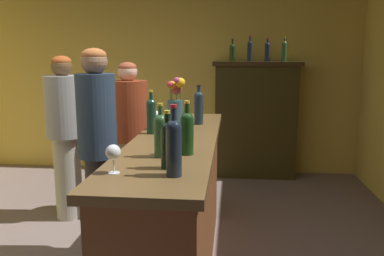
{
  "coord_description": "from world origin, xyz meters",
  "views": [
    {
      "loc": [
        0.98,
        -2.56,
        1.64
      ],
      "look_at": [
        0.7,
        0.22,
        1.13
      ],
      "focal_mm": 37.0,
      "sensor_mm": 36.0,
      "label": 1
    }
  ],
  "objects_px": {
    "display_bottle_midleft": "(250,50)",
    "display_bottle_midright": "(284,50)",
    "wine_bottle_merlot": "(174,145)",
    "patron_near_entrance": "(129,134)",
    "wine_bottle_rose": "(161,133)",
    "wine_glass_front": "(113,153)",
    "patron_in_grey": "(98,143)",
    "display_cabinet": "(255,117)",
    "wine_bottle_syrah": "(187,131)",
    "flower_arrangement": "(176,105)",
    "bar_counter": "(176,210)",
    "wine_bottle_malbec": "(199,106)",
    "cheese_plate": "(179,117)",
    "wine_bottle_pinot": "(167,142)",
    "wine_glass_mid": "(156,117)",
    "wine_bottle_riesling": "(151,114)",
    "display_bottle_center": "(267,51)",
    "patron_by_cabinet": "(65,131)",
    "display_bottle_left": "(232,52)"
  },
  "relations": [
    {
      "from": "wine_bottle_riesling",
      "to": "patron_by_cabinet",
      "type": "xyz_separation_m",
      "value": [
        -1.05,
        0.88,
        -0.32
      ]
    },
    {
      "from": "patron_near_entrance",
      "to": "patron_in_grey",
      "type": "xyz_separation_m",
      "value": [
        -0.02,
        -0.9,
        0.1
      ]
    },
    {
      "from": "display_cabinet",
      "to": "wine_bottle_syrah",
      "type": "xyz_separation_m",
      "value": [
        -0.57,
        -3.07,
        0.39
      ]
    },
    {
      "from": "wine_bottle_rose",
      "to": "display_cabinet",
      "type": "bearing_deg",
      "value": 77.16
    },
    {
      "from": "display_bottle_midleft",
      "to": "patron_near_entrance",
      "type": "xyz_separation_m",
      "value": [
        -1.25,
        -1.44,
        -0.85
      ]
    },
    {
      "from": "display_bottle_midright",
      "to": "patron_by_cabinet",
      "type": "distance_m",
      "value": 2.92
    },
    {
      "from": "wine_glass_front",
      "to": "patron_in_grey",
      "type": "bearing_deg",
      "value": 112.87
    },
    {
      "from": "patron_in_grey",
      "to": "cheese_plate",
      "type": "bearing_deg",
      "value": 62.4
    },
    {
      "from": "display_cabinet",
      "to": "wine_bottle_syrah",
      "type": "distance_m",
      "value": 3.15
    },
    {
      "from": "wine_bottle_pinot",
      "to": "wine_glass_mid",
      "type": "xyz_separation_m",
      "value": [
        -0.26,
        1.05,
        -0.03
      ]
    },
    {
      "from": "wine_bottle_pinot",
      "to": "wine_glass_mid",
      "type": "relative_size",
      "value": 2.02
    },
    {
      "from": "wine_bottle_rose",
      "to": "display_bottle_midleft",
      "type": "bearing_deg",
      "value": 78.9
    },
    {
      "from": "wine_bottle_merlot",
      "to": "wine_bottle_malbec",
      "type": "height_order",
      "value": "wine_bottle_merlot"
    },
    {
      "from": "bar_counter",
      "to": "patron_by_cabinet",
      "type": "xyz_separation_m",
      "value": [
        -1.25,
        1.02,
        0.36
      ]
    },
    {
      "from": "display_bottle_midleft",
      "to": "display_bottle_midright",
      "type": "xyz_separation_m",
      "value": [
        0.44,
        -0.0,
        -0.01
      ]
    },
    {
      "from": "wine_glass_front",
      "to": "patron_in_grey",
      "type": "distance_m",
      "value": 1.26
    },
    {
      "from": "wine_bottle_malbec",
      "to": "display_bottle_midright",
      "type": "distance_m",
      "value": 2.3
    },
    {
      "from": "display_cabinet",
      "to": "patron_in_grey",
      "type": "relative_size",
      "value": 0.92
    },
    {
      "from": "display_bottle_midright",
      "to": "wine_glass_front",
      "type": "bearing_deg",
      "value": -109.5
    },
    {
      "from": "wine_glass_mid",
      "to": "display_cabinet",
      "type": "bearing_deg",
      "value": 68.74
    },
    {
      "from": "wine_bottle_riesling",
      "to": "patron_by_cabinet",
      "type": "distance_m",
      "value": 1.41
    },
    {
      "from": "cheese_plate",
      "to": "display_bottle_midleft",
      "type": "distance_m",
      "value": 1.96
    },
    {
      "from": "display_cabinet",
      "to": "wine_bottle_syrah",
      "type": "bearing_deg",
      "value": -100.6
    },
    {
      "from": "flower_arrangement",
      "to": "display_bottle_midleft",
      "type": "distance_m",
      "value": 2.38
    },
    {
      "from": "wine_bottle_rose",
      "to": "wine_glass_mid",
      "type": "distance_m",
      "value": 0.84
    },
    {
      "from": "bar_counter",
      "to": "display_bottle_midleft",
      "type": "bearing_deg",
      "value": 76.91
    },
    {
      "from": "wine_bottle_malbec",
      "to": "wine_glass_front",
      "type": "bearing_deg",
      "value": -101.66
    },
    {
      "from": "wine_bottle_syrah",
      "to": "flower_arrangement",
      "type": "bearing_deg",
      "value": 102.66
    },
    {
      "from": "wine_bottle_rose",
      "to": "cheese_plate",
      "type": "xyz_separation_m",
      "value": [
        -0.09,
        1.43,
        -0.13
      ]
    },
    {
      "from": "bar_counter",
      "to": "wine_bottle_merlot",
      "type": "bearing_deg",
      "value": -82.17
    },
    {
      "from": "display_cabinet",
      "to": "cheese_plate",
      "type": "distance_m",
      "value": 1.91
    },
    {
      "from": "wine_bottle_malbec",
      "to": "display_bottle_midright",
      "type": "bearing_deg",
      "value": 65.39
    },
    {
      "from": "wine_bottle_merlot",
      "to": "patron_near_entrance",
      "type": "height_order",
      "value": "patron_near_entrance"
    },
    {
      "from": "wine_bottle_rose",
      "to": "display_bottle_center",
      "type": "xyz_separation_m",
      "value": [
        0.84,
        3.14,
        0.49
      ]
    },
    {
      "from": "display_bottle_midright",
      "to": "display_bottle_midleft",
      "type": "bearing_deg",
      "value": 180.0
    },
    {
      "from": "patron_in_grey",
      "to": "display_bottle_center",
      "type": "bearing_deg",
      "value": 72.2
    },
    {
      "from": "display_bottle_left",
      "to": "flower_arrangement",
      "type": "bearing_deg",
      "value": -101.0
    },
    {
      "from": "wine_bottle_malbec",
      "to": "wine_bottle_rose",
      "type": "bearing_deg",
      "value": -96.35
    },
    {
      "from": "wine_glass_front",
      "to": "display_bottle_midleft",
      "type": "bearing_deg",
      "value": 77.19
    },
    {
      "from": "wine_bottle_malbec",
      "to": "cheese_plate",
      "type": "bearing_deg",
      "value": 122.81
    },
    {
      "from": "wine_bottle_rose",
      "to": "wine_bottle_riesling",
      "type": "bearing_deg",
      "value": 105.95
    },
    {
      "from": "display_cabinet",
      "to": "wine_bottle_pinot",
      "type": "xyz_separation_m",
      "value": [
        -0.64,
        -3.37,
        0.39
      ]
    },
    {
      "from": "cheese_plate",
      "to": "wine_bottle_rose",
      "type": "bearing_deg",
      "value": -86.46
    },
    {
      "from": "display_bottle_midleft",
      "to": "display_bottle_midright",
      "type": "relative_size",
      "value": 1.04
    },
    {
      "from": "wine_bottle_pinot",
      "to": "display_bottle_midright",
      "type": "height_order",
      "value": "display_bottle_midright"
    },
    {
      "from": "wine_bottle_syrah",
      "to": "display_bottle_midleft",
      "type": "relative_size",
      "value": 0.96
    },
    {
      "from": "wine_bottle_riesling",
      "to": "display_bottle_center",
      "type": "bearing_deg",
      "value": 67.34
    },
    {
      "from": "wine_glass_mid",
      "to": "cheese_plate",
      "type": "bearing_deg",
      "value": 80.81
    },
    {
      "from": "wine_bottle_riesling",
      "to": "display_bottle_center",
      "type": "relative_size",
      "value": 1.08
    },
    {
      "from": "patron_near_entrance",
      "to": "wine_glass_mid",
      "type": "bearing_deg",
      "value": -14.06
    }
  ]
}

